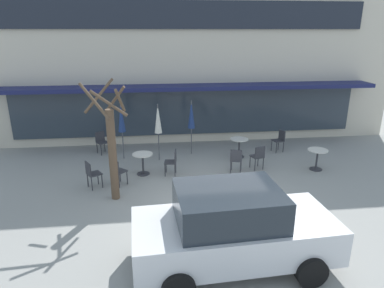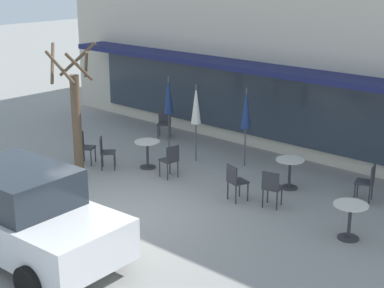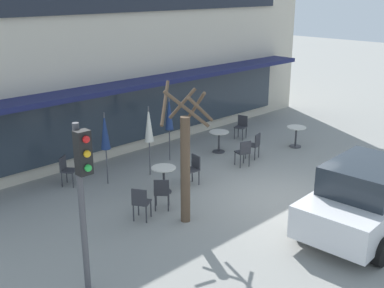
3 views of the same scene
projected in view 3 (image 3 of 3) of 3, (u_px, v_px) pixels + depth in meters
ground_plane at (276, 198)px, 13.42m from camera, size 80.00×80.00×0.00m
building_facade at (75, 37)px, 19.02m from camera, size 18.54×9.10×7.47m
cafe_table_near_wall at (296, 133)px, 17.60m from camera, size 0.70×0.70×0.76m
cafe_table_streetside at (219, 138)px, 17.04m from camera, size 0.70×0.70×0.76m
cafe_table_by_tree at (164, 175)px, 13.68m from camera, size 0.70×0.70×0.76m
patio_umbrella_green_folded at (149, 125)px, 14.63m from camera, size 0.28×0.28×2.20m
patio_umbrella_cream_folded at (105, 132)px, 13.94m from camera, size 0.28×0.28×2.20m
patio_umbrella_corner_open at (169, 114)px, 15.88m from camera, size 0.28×0.28×2.20m
cafe_chair_0 at (141, 201)px, 12.01m from camera, size 0.55×0.55×0.89m
cafe_chair_1 at (66, 169)px, 14.17m from camera, size 0.56×0.56×0.89m
cafe_chair_2 at (255, 144)px, 16.39m from camera, size 0.49×0.49×0.89m
cafe_chair_3 at (162, 191)px, 12.59m from camera, size 0.57×0.57×0.89m
cafe_chair_4 at (241, 125)px, 18.59m from camera, size 0.49×0.49×0.89m
cafe_chair_5 at (193, 168)px, 14.25m from camera, size 0.46×0.46×0.89m
cafe_chair_6 at (244, 151)px, 15.66m from camera, size 0.50×0.50×0.89m
parked_sedan at (367, 197)px, 11.42m from camera, size 4.29×2.19×1.76m
street_tree at (185, 159)px, 11.63m from camera, size 1.29×1.47×3.49m
traffic_light_pole at (83, 184)px, 8.56m from camera, size 0.26×0.44×3.40m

